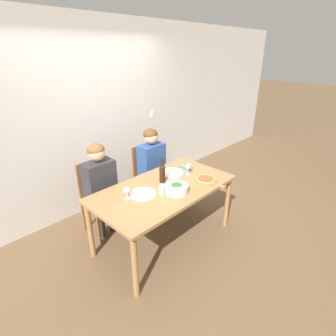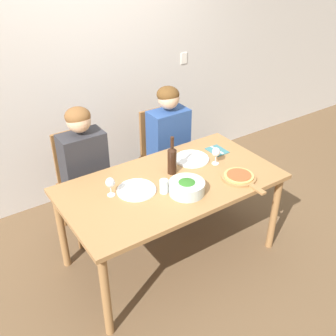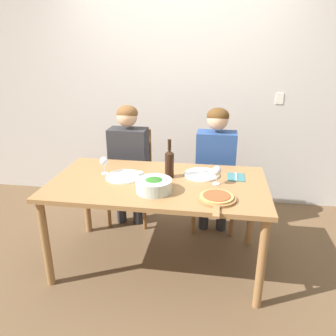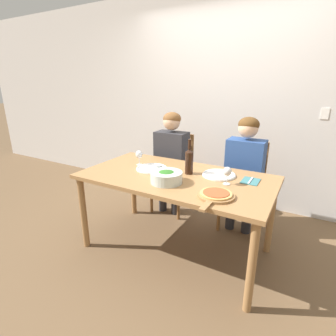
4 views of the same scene
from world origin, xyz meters
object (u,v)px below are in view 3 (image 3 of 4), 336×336
(wine_glass_right, at_px, (217,172))
(chair_left, at_px, (132,172))
(wine_bottle, at_px, (169,163))
(dinner_plate_left, at_px, (124,176))
(person_woman, at_px, (128,154))
(pizza_on_board, at_px, (217,198))
(dinner_plate_right, at_px, (202,174))
(person_man, at_px, (216,159))
(broccoli_bowl, at_px, (154,185))
(water_tumbler, at_px, (139,179))
(wine_glass_left, at_px, (104,162))
(fork_on_napkin, at_px, (236,177))
(chair_right, at_px, (215,176))

(wine_glass_right, bearing_deg, chair_left, 139.03)
(wine_glass_right, bearing_deg, wine_bottle, 167.55)
(wine_bottle, xyz_separation_m, dinner_plate_left, (-0.37, -0.06, -0.12))
(person_woman, height_order, pizza_on_board, person_woman)
(wine_glass_right, bearing_deg, dinner_plate_right, 126.44)
(dinner_plate_left, height_order, pizza_on_board, pizza_on_board)
(dinner_plate_left, bearing_deg, person_man, 41.01)
(wine_bottle, bearing_deg, dinner_plate_left, -170.42)
(broccoli_bowl, bearing_deg, water_tumbler, 143.71)
(chair_left, bearing_deg, wine_glass_left, -93.49)
(dinner_plate_right, bearing_deg, dinner_plate_left, -167.06)
(water_tumbler, relative_size, fork_on_napkin, 0.59)
(wine_glass_right, distance_m, water_tumbler, 0.60)
(person_man, bearing_deg, wine_glass_left, -147.52)
(person_man, distance_m, dinner_plate_left, 0.98)
(person_woman, relative_size, wine_glass_right, 8.26)
(broccoli_bowl, bearing_deg, fork_on_napkin, 31.43)
(dinner_plate_left, height_order, water_tumbler, water_tumbler)
(pizza_on_board, bearing_deg, broccoli_bowl, 170.48)
(dinner_plate_right, bearing_deg, wine_glass_left, -173.66)
(person_man, height_order, water_tumbler, person_man)
(fork_on_napkin, bearing_deg, person_man, 109.29)
(wine_bottle, relative_size, wine_glass_left, 2.14)
(chair_right, relative_size, fork_on_napkin, 5.37)
(chair_left, distance_m, pizza_on_board, 1.42)
(person_woman, distance_m, fork_on_napkin, 1.17)
(chair_right, relative_size, wine_bottle, 2.99)
(wine_glass_right, bearing_deg, dinner_plate_left, 178.26)
(wine_bottle, bearing_deg, water_tumbler, -136.64)
(wine_glass_left, height_order, wine_glass_right, same)
(dinner_plate_left, xyz_separation_m, dinner_plate_right, (0.63, 0.14, 0.00))
(chair_right, xyz_separation_m, dinner_plate_right, (-0.11, -0.61, 0.26))
(person_woman, bearing_deg, chair_right, 7.34)
(dinner_plate_left, bearing_deg, fork_on_napkin, 8.86)
(chair_right, xyz_separation_m, person_woman, (-0.88, -0.11, 0.23))
(wine_bottle, height_order, broccoli_bowl, wine_bottle)
(chair_left, bearing_deg, dinner_plate_right, -38.33)
(person_woman, height_order, water_tumbler, person_woman)
(person_man, height_order, pizza_on_board, person_man)
(person_man, distance_m, dinner_plate_right, 0.51)
(pizza_on_board, bearing_deg, dinner_plate_right, 106.06)
(chair_left, height_order, chair_right, same)
(person_woman, bearing_deg, person_man, 0.00)
(dinner_plate_left, height_order, fork_on_napkin, dinner_plate_left)
(pizza_on_board, bearing_deg, chair_right, 91.24)
(pizza_on_board, xyz_separation_m, water_tumbler, (-0.60, 0.18, 0.04))
(chair_left, bearing_deg, wine_glass_right, -40.97)
(broccoli_bowl, bearing_deg, pizza_on_board, -9.52)
(broccoli_bowl, xyz_separation_m, wine_glass_right, (0.46, 0.21, 0.06))
(dinner_plate_left, xyz_separation_m, water_tumbler, (0.16, -0.13, 0.04))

